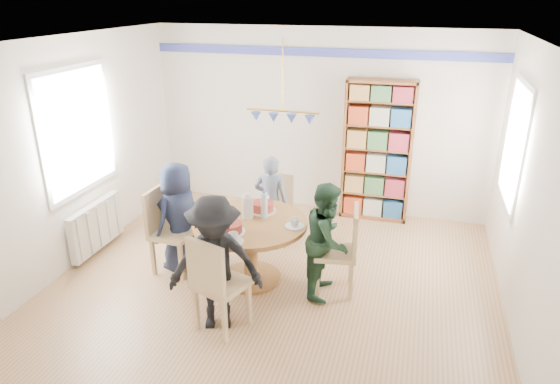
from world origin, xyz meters
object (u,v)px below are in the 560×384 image
(dining_table, at_px, (250,236))
(person_far, at_px, (271,201))
(chair_near, at_px, (215,281))
(person_left, at_px, (179,217))
(chair_left, at_px, (166,226))
(person_right, at_px, (328,240))
(radiator, at_px, (97,226))
(person_near, at_px, (215,264))
(bookshelf, at_px, (377,153))
(chair_right, at_px, (344,247))
(chair_far, at_px, (277,205))

(dining_table, distance_m, person_far, 0.92)
(chair_near, bearing_deg, person_left, 130.84)
(chair_left, distance_m, person_far, 1.39)
(chair_near, xyz_separation_m, person_right, (0.90, 0.98, 0.08))
(radiator, distance_m, person_far, 2.26)
(chair_near, relative_size, person_left, 0.77)
(person_near, bearing_deg, bookshelf, 50.68)
(dining_table, height_order, person_far, person_far)
(radiator, bearing_deg, person_far, 20.88)
(person_right, bearing_deg, chair_right, -65.25)
(chair_far, xyz_separation_m, chair_near, (-0.02, -2.07, 0.07))
(person_near, bearing_deg, chair_right, 23.81)
(person_left, bearing_deg, dining_table, 106.27)
(radiator, distance_m, bookshelf, 3.94)
(person_left, bearing_deg, chair_right, 109.44)
(person_left, distance_m, person_near, 1.29)
(chair_left, relative_size, chair_far, 1.14)
(person_left, xyz_separation_m, person_right, (1.80, -0.06, -0.02))
(person_far, bearing_deg, person_near, 87.49)
(chair_left, relative_size, person_near, 0.73)
(chair_left, distance_m, person_near, 1.33)
(chair_left, distance_m, chair_near, 1.40)
(person_far, relative_size, person_near, 0.88)
(person_right, distance_m, person_far, 1.31)
(chair_far, bearing_deg, person_near, -91.25)
(person_far, xyz_separation_m, person_near, (-0.01, -1.82, 0.09))
(dining_table, xyz_separation_m, person_far, (-0.03, 0.91, 0.06))
(person_left, relative_size, person_right, 1.03)
(bookshelf, bearing_deg, person_far, -134.37)
(chair_right, height_order, bookshelf, bookshelf)
(person_near, bearing_deg, person_right, 26.32)
(chair_far, bearing_deg, radiator, -155.76)
(chair_right, xyz_separation_m, chair_near, (-1.07, -1.05, 0.02))
(dining_table, distance_m, chair_near, 0.99)
(radiator, height_order, chair_near, chair_near)
(chair_far, distance_m, person_near, 1.99)
(chair_right, height_order, chair_far, chair_right)
(radiator, relative_size, person_near, 0.71)
(radiator, height_order, person_right, person_right)
(person_left, height_order, person_right, person_left)
(chair_near, distance_m, person_far, 1.91)
(person_left, relative_size, person_far, 1.08)
(person_far, bearing_deg, chair_far, -105.07)
(person_right, bearing_deg, person_left, 89.57)
(person_left, xyz_separation_m, bookshelf, (2.09, 2.11, 0.33))
(chair_near, bearing_deg, bookshelf, 69.23)
(radiator, relative_size, person_far, 0.81)
(radiator, height_order, person_left, person_left)
(chair_right, relative_size, bookshelf, 0.49)
(radiator, height_order, chair_left, chair_left)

